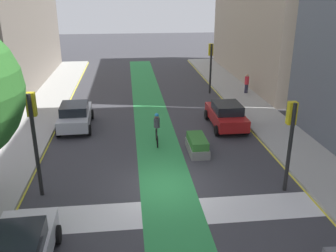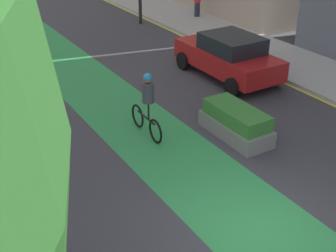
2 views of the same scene
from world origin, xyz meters
TOP-DOWN VIEW (x-y plane):
  - ground_plane at (0.00, 0.00)m, footprint 120.00×120.00m
  - bike_lane_paint at (0.11, 0.00)m, footprint 2.40×60.00m
  - crosswalk_band at (0.00, -2.00)m, footprint 12.00×1.80m
  - curb_stripe_left at (-6.00, 0.00)m, footprint 0.16×60.00m
  - sidewalk_right at (7.50, 0.00)m, footprint 3.00×60.00m
  - curb_stripe_right at (6.00, 0.00)m, footprint 0.16×60.00m
  - traffic_signal_near_right at (5.13, -0.73)m, footprint 0.35×0.52m
  - traffic_signal_near_left at (-5.21, 0.06)m, footprint 0.35×0.52m
  - traffic_signal_far_right at (5.35, 15.04)m, footprint 0.35×0.52m
  - car_red_right_far at (4.61, 7.02)m, footprint 2.03×4.20m
  - car_silver_left_far at (-4.76, 7.95)m, footprint 2.12×4.25m
  - cyclist_in_lane at (0.07, 4.72)m, footprint 0.32×1.73m
  - pedestrian_sidewalk_right_a at (8.23, 14.18)m, footprint 0.34×0.34m
  - median_planter at (2.11, 3.46)m, footprint 0.96×2.19m

SIDE VIEW (x-z plane):
  - ground_plane at x=0.00m, z-range 0.00..0.00m
  - crosswalk_band at x=0.00m, z-range 0.00..0.01m
  - bike_lane_paint at x=0.11m, z-range 0.00..0.01m
  - curb_stripe_left at x=-6.00m, z-range 0.00..0.01m
  - curb_stripe_right at x=6.00m, z-range 0.00..0.01m
  - sidewalk_right at x=7.50m, z-range 0.00..0.15m
  - median_planter at x=2.11m, z-range -0.02..0.83m
  - car_red_right_far at x=4.61m, z-range 0.02..1.59m
  - car_silver_left_far at x=-4.76m, z-range 0.02..1.59m
  - pedestrian_sidewalk_right_a at x=8.23m, z-range 0.16..1.71m
  - cyclist_in_lane at x=0.07m, z-range 0.04..1.90m
  - traffic_signal_near_right at x=5.13m, z-range 0.80..4.72m
  - traffic_signal_far_right at x=5.35m, z-range 0.82..4.88m
  - traffic_signal_near_left at x=-5.21m, z-range 0.88..5.28m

